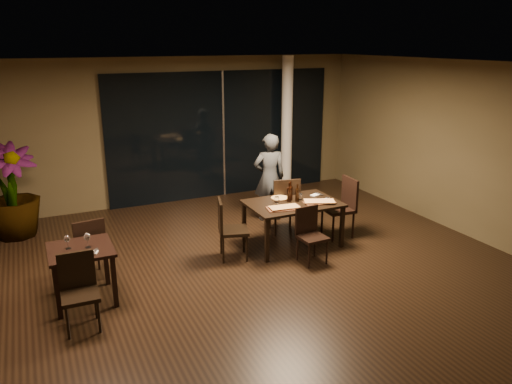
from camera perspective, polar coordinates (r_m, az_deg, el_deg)
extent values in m
plane|color=black|center=(7.44, 0.30, -9.47)|extent=(8.00, 8.00, 0.00)
cube|color=#4A3F27|center=(10.62, -9.08, 6.96)|extent=(8.00, 0.10, 3.00)
cube|color=#4A3F27|center=(3.91, 27.20, -12.84)|extent=(8.00, 0.10, 3.00)
cube|color=#4A3F27|center=(9.33, 23.53, 4.36)|extent=(0.10, 8.00, 3.00)
cube|color=silver|center=(6.67, 0.34, 14.45)|extent=(8.00, 8.00, 0.04)
cube|color=black|center=(10.88, -3.81, 6.57)|extent=(5.00, 0.06, 2.70)
cylinder|color=silver|center=(11.15, 3.54, 7.61)|extent=(0.24, 0.24, 3.00)
cube|color=black|center=(8.25, 4.24, -1.32)|extent=(1.50, 1.00, 0.04)
cube|color=black|center=(7.71, 1.26, -5.59)|extent=(0.06, 0.06, 0.71)
cube|color=black|center=(8.37, 9.80, -3.98)|extent=(0.06, 0.06, 0.71)
cube|color=black|center=(8.45, -1.37, -3.50)|extent=(0.06, 0.06, 0.71)
cube|color=black|center=(9.06, 6.67, -2.19)|extent=(0.06, 0.06, 0.71)
cube|color=black|center=(6.85, -19.43, -6.22)|extent=(0.80, 0.80, 0.04)
cube|color=black|center=(6.68, -21.73, -10.64)|extent=(0.06, 0.06, 0.71)
cube|color=black|center=(6.73, -15.89, -9.84)|extent=(0.06, 0.06, 0.71)
cube|color=black|center=(7.30, -22.10, -8.29)|extent=(0.06, 0.06, 0.71)
cube|color=black|center=(7.34, -16.78, -7.58)|extent=(0.06, 0.06, 0.71)
cube|color=black|center=(8.89, 3.13, -1.58)|extent=(0.56, 0.56, 0.05)
cylinder|color=black|center=(9.20, 3.93, -2.54)|extent=(0.04, 0.04, 0.49)
cylinder|color=black|center=(9.10, 1.59, -2.74)|extent=(0.04, 0.04, 0.49)
cylinder|color=black|center=(8.85, 4.66, -3.36)|extent=(0.04, 0.04, 0.49)
cylinder|color=black|center=(8.75, 2.23, -3.57)|extent=(0.04, 0.04, 0.49)
cube|color=black|center=(8.61, 3.56, -0.32)|extent=(0.47, 0.14, 0.54)
cube|color=black|center=(7.73, 6.47, -5.21)|extent=(0.42, 0.42, 0.05)
cylinder|color=black|center=(7.61, 6.09, -7.26)|extent=(0.03, 0.03, 0.41)
cylinder|color=black|center=(7.78, 8.10, -6.77)|extent=(0.03, 0.03, 0.41)
cylinder|color=black|center=(7.85, 4.76, -6.41)|extent=(0.03, 0.03, 0.41)
cylinder|color=black|center=(8.02, 6.73, -5.95)|extent=(0.03, 0.03, 0.41)
cube|color=black|center=(7.79, 5.78, -3.22)|extent=(0.40, 0.06, 0.45)
cube|color=black|center=(7.83, -2.58, -4.45)|extent=(0.55, 0.55, 0.05)
cylinder|color=black|center=(7.77, -1.06, -6.42)|extent=(0.04, 0.04, 0.46)
cylinder|color=black|center=(8.10, -1.42, -5.41)|extent=(0.04, 0.04, 0.46)
cylinder|color=black|center=(7.73, -3.76, -6.58)|extent=(0.04, 0.04, 0.46)
cylinder|color=black|center=(8.07, -4.01, -5.55)|extent=(0.04, 0.04, 0.46)
cube|color=black|center=(7.72, -4.11, -2.78)|extent=(0.16, 0.44, 0.51)
cube|color=black|center=(8.79, 9.36, -1.97)|extent=(0.51, 0.51, 0.05)
cylinder|color=black|center=(8.94, 7.55, -3.24)|extent=(0.04, 0.04, 0.49)
cylinder|color=black|center=(8.62, 8.81, -4.08)|extent=(0.04, 0.04, 0.49)
cylinder|color=black|center=(9.12, 9.73, -2.91)|extent=(0.04, 0.04, 0.49)
cylinder|color=black|center=(8.81, 11.04, -3.72)|extent=(0.04, 0.04, 0.49)
cube|color=black|center=(8.81, 10.67, -0.12)|extent=(0.07, 0.48, 0.55)
cube|color=black|center=(7.60, -18.65, -6.17)|extent=(0.48, 0.48, 0.05)
cylinder|color=black|center=(7.88, -17.56, -6.97)|extent=(0.04, 0.04, 0.44)
cylinder|color=black|center=(7.82, -20.08, -7.44)|extent=(0.04, 0.04, 0.44)
cylinder|color=black|center=(7.57, -16.86, -7.94)|extent=(0.04, 0.04, 0.44)
cylinder|color=black|center=(7.50, -19.48, -8.43)|extent=(0.04, 0.04, 0.44)
cube|color=black|center=(7.33, -18.46, -4.93)|extent=(0.43, 0.09, 0.49)
cube|color=black|center=(6.34, -19.46, -11.13)|extent=(0.43, 0.43, 0.05)
cylinder|color=black|center=(6.29, -20.74, -13.79)|extent=(0.03, 0.03, 0.43)
cylinder|color=black|center=(6.30, -17.51, -13.38)|extent=(0.03, 0.03, 0.43)
cylinder|color=black|center=(6.59, -20.93, -12.30)|extent=(0.03, 0.03, 0.43)
cylinder|color=black|center=(6.60, -17.87, -11.92)|extent=(0.03, 0.03, 0.43)
cube|color=black|center=(6.41, -19.82, -8.44)|extent=(0.43, 0.05, 0.48)
imported|color=#313437|center=(9.39, 1.54, 1.68)|extent=(0.63, 0.48, 1.67)
imported|color=#1F511B|center=(9.55, -26.20, 0.05)|extent=(1.12, 1.12, 1.64)
cube|color=#4E2919|center=(7.91, 3.25, -1.89)|extent=(0.59, 0.37, 0.01)
cube|color=#462616|center=(8.25, 7.24, -1.20)|extent=(0.53, 0.28, 0.01)
cylinder|color=#AB2213|center=(8.42, 2.74, -0.70)|extent=(0.29, 0.29, 0.01)
cylinder|color=white|center=(8.23, 2.39, -0.86)|extent=(0.08, 0.08, 0.09)
cylinder|color=white|center=(8.38, 5.05, -0.55)|extent=(0.08, 0.08, 0.10)
cube|color=white|center=(8.42, 7.92, -0.86)|extent=(0.19, 0.13, 0.01)
cube|color=white|center=(8.65, 6.83, -0.32)|extent=(0.20, 0.16, 0.01)
cube|color=white|center=(6.65, -18.41, -6.58)|extent=(0.21, 0.17, 0.01)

